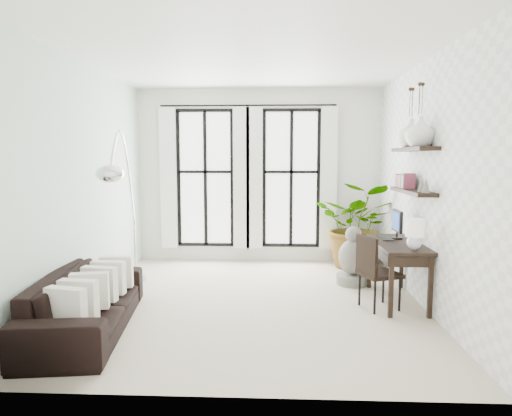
# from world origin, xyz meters

# --- Properties ---
(floor) EXTENTS (5.00, 5.00, 0.00)m
(floor) POSITION_xyz_m (0.00, 0.00, 0.00)
(floor) COLOR beige
(floor) RESTS_ON ground
(ceiling) EXTENTS (5.00, 5.00, 0.00)m
(ceiling) POSITION_xyz_m (0.00, 0.00, 3.20)
(ceiling) COLOR white
(ceiling) RESTS_ON wall_back
(wall_left) EXTENTS (0.00, 5.00, 5.00)m
(wall_left) POSITION_xyz_m (-2.25, 0.00, 1.60)
(wall_left) COLOR silver
(wall_left) RESTS_ON floor
(wall_right) EXTENTS (0.00, 5.00, 5.00)m
(wall_right) POSITION_xyz_m (2.25, 0.00, 1.60)
(wall_right) COLOR white
(wall_right) RESTS_ON floor
(wall_back) EXTENTS (4.50, 0.00, 4.50)m
(wall_back) POSITION_xyz_m (0.00, 2.50, 1.60)
(wall_back) COLOR white
(wall_back) RESTS_ON floor
(windows) EXTENTS (3.26, 0.13, 2.65)m
(windows) POSITION_xyz_m (-0.20, 2.43, 1.56)
(windows) COLOR white
(windows) RESTS_ON wall_back
(wall_shelves) EXTENTS (0.25, 1.30, 0.60)m
(wall_shelves) POSITION_xyz_m (2.11, 0.10, 1.73)
(wall_shelves) COLOR black
(wall_shelves) RESTS_ON wall_right
(sofa) EXTENTS (1.16, 2.35, 0.66)m
(sofa) POSITION_xyz_m (-1.80, -1.13, 0.33)
(sofa) COLOR black
(sofa) RESTS_ON floor
(throw_pillows) EXTENTS (0.40, 1.52, 0.40)m
(throw_pillows) POSITION_xyz_m (-1.70, -1.13, 0.50)
(throw_pillows) COLOR silver
(throw_pillows) RESTS_ON sofa
(plant) EXTENTS (1.69, 1.59, 1.52)m
(plant) POSITION_xyz_m (1.76, 2.01, 0.76)
(plant) COLOR #2D7228
(plant) RESTS_ON floor
(desk) EXTENTS (0.59, 1.38, 1.21)m
(desk) POSITION_xyz_m (1.94, 0.01, 0.75)
(desk) COLOR black
(desk) RESTS_ON floor
(desk_chair) EXTENTS (0.58, 0.58, 0.96)m
(desk_chair) POSITION_xyz_m (1.58, -0.24, 0.54)
(desk_chair) COLOR black
(desk_chair) RESTS_ON floor
(arc_lamp) EXTENTS (0.72, 2.37, 2.29)m
(arc_lamp) POSITION_xyz_m (-1.70, -0.06, 1.79)
(arc_lamp) COLOR silver
(arc_lamp) RESTS_ON floor
(buddha) EXTENTS (0.50, 0.50, 0.90)m
(buddha) POSITION_xyz_m (1.51, 0.91, 0.38)
(buddha) COLOR gray
(buddha) RESTS_ON floor
(vase_a) EXTENTS (0.37, 0.37, 0.38)m
(vase_a) POSITION_xyz_m (2.11, -0.19, 2.27)
(vase_a) COLOR white
(vase_a) RESTS_ON shelf_upper
(vase_b) EXTENTS (0.37, 0.37, 0.38)m
(vase_b) POSITION_xyz_m (2.11, 0.21, 2.27)
(vase_b) COLOR white
(vase_b) RESTS_ON shelf_upper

